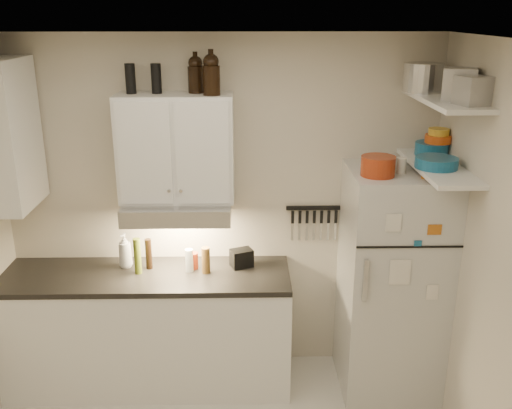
{
  "coord_description": "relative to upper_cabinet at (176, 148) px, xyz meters",
  "views": [
    {
      "loc": [
        0.18,
        -2.58,
        2.74
      ],
      "look_at": [
        0.25,
        0.9,
        1.55
      ],
      "focal_mm": 40.0,
      "sensor_mm": 36.0,
      "label": 1
    }
  ],
  "objects": [
    {
      "name": "ceiling",
      "position": [
        0.3,
        -1.33,
        0.78
      ],
      "size": [
        3.2,
        3.0,
        0.02
      ],
      "primitive_type": "cube",
      "color": "white",
      "rests_on": "ground"
    },
    {
      "name": "back_wall",
      "position": [
        0.3,
        0.18,
        -0.53
      ],
      "size": [
        3.2,
        0.02,
        2.6
      ],
      "primitive_type": "cube",
      "color": "beige",
      "rests_on": "ground"
    },
    {
      "name": "base_cabinet",
      "position": [
        -0.25,
        -0.14,
        -1.39
      ],
      "size": [
        2.1,
        0.6,
        0.88
      ],
      "primitive_type": "cube",
      "color": "white",
      "rests_on": "floor"
    },
    {
      "name": "countertop",
      "position": [
        -0.25,
        -0.14,
        -0.93
      ],
      "size": [
        2.1,
        0.62,
        0.04
      ],
      "primitive_type": "cube",
      "color": "black",
      "rests_on": "base_cabinet"
    },
    {
      "name": "upper_cabinet",
      "position": [
        0.0,
        0.0,
        0.0
      ],
      "size": [
        0.8,
        0.33,
        0.75
      ],
      "primitive_type": "cube",
      "color": "white",
      "rests_on": "back_wall"
    },
    {
      "name": "side_cabinet",
      "position": [
        -1.14,
        -0.14,
        0.12
      ],
      "size": [
        0.33,
        0.55,
        1.0
      ],
      "primitive_type": "cube",
      "color": "white",
      "rests_on": "left_wall"
    },
    {
      "name": "range_hood",
      "position": [
        0.0,
        -0.06,
        -0.44
      ],
      "size": [
        0.76,
        0.46,
        0.12
      ],
      "primitive_type": "cube",
      "color": "silver",
      "rests_on": "back_wall"
    },
    {
      "name": "fridge",
      "position": [
        1.55,
        -0.18,
        -0.98
      ],
      "size": [
        0.7,
        0.68,
        1.7
      ],
      "primitive_type": "cube",
      "color": "silver",
      "rests_on": "floor"
    },
    {
      "name": "shelf_hi",
      "position": [
        1.75,
        -0.31,
        0.38
      ],
      "size": [
        0.3,
        0.95,
        0.03
      ],
      "primitive_type": "cube",
      "color": "white",
      "rests_on": "right_wall"
    },
    {
      "name": "shelf_lo",
      "position": [
        1.75,
        -0.31,
        -0.07
      ],
      "size": [
        0.3,
        0.95,
        0.03
      ],
      "primitive_type": "cube",
      "color": "white",
      "rests_on": "right_wall"
    },
    {
      "name": "knife_strip",
      "position": [
        1.0,
        0.15,
        -0.51
      ],
      "size": [
        0.42,
        0.02,
        0.03
      ],
      "primitive_type": "cube",
      "color": "black",
      "rests_on": "back_wall"
    },
    {
      "name": "dutch_oven",
      "position": [
        1.36,
        -0.3,
        -0.06
      ],
      "size": [
        0.27,
        0.27,
        0.13
      ],
      "primitive_type": "cylinder",
      "rotation": [
        0.0,
        0.0,
        -0.23
      ],
      "color": "#962E11",
      "rests_on": "fridge"
    },
    {
      "name": "book_stack",
      "position": [
        1.75,
        -0.31,
        -0.09
      ],
      "size": [
        0.25,
        0.28,
        0.08
      ],
      "primitive_type": "cube",
      "rotation": [
        0.0,
        0.0,
        -0.37
      ],
      "color": "#BC6217",
      "rests_on": "fridge"
    },
    {
      "name": "spice_jar",
      "position": [
        1.53,
        -0.24,
        -0.07
      ],
      "size": [
        0.08,
        0.08,
        0.11
      ],
      "primitive_type": "cylinder",
      "rotation": [
        0.0,
        0.0,
        0.2
      ],
      "color": "silver",
      "rests_on": "fridge"
    },
    {
      "name": "stock_pot",
      "position": [
        1.68,
        -0.04,
        0.49
      ],
      "size": [
        0.33,
        0.33,
        0.19
      ],
      "primitive_type": "cylinder",
      "rotation": [
        0.0,
        0.0,
        0.25
      ],
      "color": "silver",
      "rests_on": "shelf_hi"
    },
    {
      "name": "tin_a",
      "position": [
        1.79,
        -0.42,
        0.49
      ],
      "size": [
        0.24,
        0.23,
        0.2
      ],
      "primitive_type": "cube",
      "rotation": [
        0.0,
        0.0,
        -0.35
      ],
      "color": "#AAAAAD",
      "rests_on": "shelf_hi"
    },
    {
      "name": "tin_b",
      "position": [
        1.8,
        -0.61,
        0.47
      ],
      "size": [
        0.21,
        0.21,
        0.17
      ],
      "primitive_type": "cube",
      "rotation": [
        0.0,
        0.0,
        0.3
      ],
      "color": "#AAAAAD",
      "rests_on": "shelf_hi"
    },
    {
      "name": "bowl_teal",
      "position": [
        1.79,
        -0.04,
        -0.0
      ],
      "size": [
        0.23,
        0.23,
        0.09
      ],
      "primitive_type": "cylinder",
      "color": "#175880",
      "rests_on": "shelf_lo"
    },
    {
      "name": "bowl_orange",
      "position": [
        1.82,
        -0.05,
        0.07
      ],
      "size": [
        0.18,
        0.18,
        0.05
      ],
      "primitive_type": "cylinder",
      "color": "#D34F13",
      "rests_on": "bowl_teal"
    },
    {
      "name": "bowl_yellow",
      "position": [
        1.82,
        -0.05,
        0.12
      ],
      "size": [
        0.14,
        0.14,
        0.05
      ],
      "primitive_type": "cylinder",
      "color": "gold",
      "rests_on": "bowl_orange"
    },
    {
      "name": "plates",
      "position": [
        1.71,
        -0.38,
        -0.02
      ],
      "size": [
        0.34,
        0.34,
        0.07
      ],
      "primitive_type": "cylinder",
      "rotation": [
        0.0,
        0.0,
        0.28
      ],
      "color": "#175880",
      "rests_on": "shelf_lo"
    },
    {
      "name": "growler_a",
      "position": [
        0.15,
        0.05,
        0.5
      ],
      "size": [
        0.14,
        0.14,
        0.26
      ],
      "primitive_type": null,
      "rotation": [
        0.0,
        0.0,
        0.32
      ],
      "color": "black",
      "rests_on": "upper_cabinet"
    },
    {
      "name": "growler_b",
      "position": [
        0.26,
        -0.07,
        0.51
      ],
      "size": [
        0.15,
        0.15,
        0.28
      ],
      "primitive_type": null,
      "rotation": [
        0.0,
        0.0,
        -0.28
      ],
      "color": "black",
      "rests_on": "upper_cabinet"
    },
    {
      "name": "thermos_a",
      "position": [
        -0.12,
        0.02,
        0.48
      ],
      "size": [
        0.07,
        0.07,
        0.2
      ],
      "primitive_type": "cylinder",
      "rotation": [
        0.0,
        0.0,
        -0.05
      ],
      "color": "black",
      "rests_on": "upper_cabinet"
    },
    {
      "name": "thermos_b",
      "position": [
        -0.29,
        0.02,
        0.48
      ],
      "size": [
        0.08,
        0.08,
        0.2
      ],
      "primitive_type": "cylinder",
      "rotation": [
        0.0,
        0.0,
        -0.18
      ],
      "color": "black",
      "rests_on": "upper_cabinet"
    },
    {
      "name": "soap_bottle",
      "position": [
        -0.41,
        -0.01,
        -0.76
      ],
      "size": [
        0.14,
        0.14,
        0.29
      ],
      "primitive_type": "imported",
      "rotation": [
        0.0,
        0.0,
        -0.32
      ],
      "color": "white",
      "rests_on": "countertop"
    },
    {
      "name": "pepper_mill",
      "position": [
        0.19,
        -0.13,
        -0.81
      ],
      "size": [
        0.08,
        0.08,
        0.2
      ],
      "primitive_type": "cylinder",
      "rotation": [
        0.0,
        0.0,
        -0.32
      ],
      "color": "brown",
      "rests_on": "countertop"
    },
    {
      "name": "oil_bottle",
      "position": [
        -0.3,
        -0.13,
        -0.77
      ],
      "size": [
        0.06,
        0.06,
        0.27
      ],
      "primitive_type": "cylinder",
      "rotation": [
        0.0,
        0.0,
        0.19
      ],
      "color": "#5E6F1B",
      "rests_on": "countertop"
    },
    {
      "name": "vinegar_bottle",
      "position": [
        -0.23,
        -0.04,
        -0.79
      ],
      "size": [
        0.06,
        0.06,
        0.23
      ],
      "primitive_type": "cylinder",
      "rotation": [
        0.0,
        0.0,
        -0.16
      ],
      "color": "black",
      "rests_on": "countertop"
    },
    {
      "name": "clear_bottle",
      "position": [
        0.07,
        -0.1,
        -0.82
      ],
      "size": [
        0.07,
        0.07,
        0.17
      ],
      "primitive_type": "cylinder",
      "rotation": [
        0.0,
        0.0,
        -0.23
      ],
      "color": "silver",
      "rests_on": "countertop"
    },
    {
      "name": "red_jar",
      "position": [
        0.1,
        -0.05,
        -0.84
      ],
      "size": [
        0.07,
        0.07,
        0.12
      ],
      "primitive_type": "cylinder",
      "rotation": [
        0.0,
        0.0,
        -0.13
      ],
      "color": "#962E11",
      "rests_on": "countertop"
    },
    {
      "name": "caddy",
      "position": [
        0.45,
        -0.02,
        -0.84
      ],
      "size": [
        0.19,
        0.16,
        0.13
      ],
      "primitive_type": "cube",
      "rotation": [
        0.0,
        0.0,
        0.38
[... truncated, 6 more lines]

